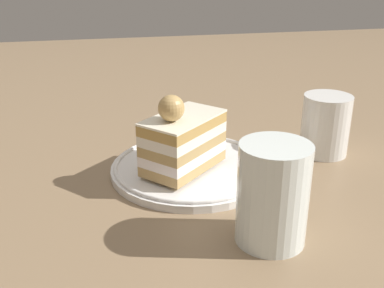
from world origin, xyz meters
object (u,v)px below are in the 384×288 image
object	(u,v)px
drink_glass_near	(272,200)
drink_glass_far	(325,128)
dessert_plate	(192,167)
fork	(185,136)
cake_slice	(182,139)

from	to	relation	value
drink_glass_near	drink_glass_far	xyz separation A→B (m)	(-0.22, 0.17, -0.01)
dessert_plate	fork	bearing A→B (deg)	174.51
dessert_plate	drink_glass_far	distance (m)	0.23
cake_slice	fork	size ratio (longest dim) A/B	1.23
drink_glass_far	fork	bearing A→B (deg)	-109.56
drink_glass_near	drink_glass_far	bearing A→B (deg)	141.07
fork	drink_glass_far	xyz separation A→B (m)	(0.08, 0.21, 0.03)
cake_slice	drink_glass_near	world-z (taller)	cake_slice
dessert_plate	drink_glass_far	bearing A→B (deg)	96.64
fork	drink_glass_near	bearing A→B (deg)	7.98
cake_slice	drink_glass_near	bearing A→B (deg)	20.74
drink_glass_near	cake_slice	bearing A→B (deg)	-159.26
dessert_plate	drink_glass_near	distance (m)	0.20
cake_slice	drink_glass_far	distance (m)	0.24
dessert_plate	fork	world-z (taller)	fork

